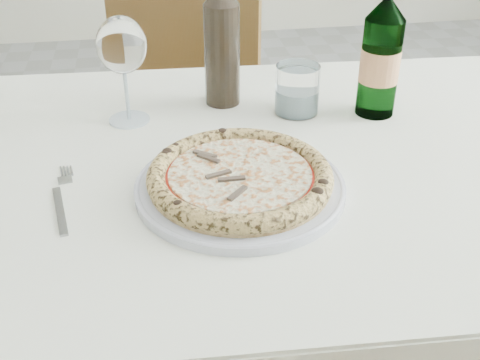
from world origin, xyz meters
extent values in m
cube|color=brown|center=(-0.17, 0.03, 0.73)|extent=(1.39, 0.84, 0.04)
cube|color=white|center=(-0.17, 0.03, 0.75)|extent=(1.45, 0.90, 0.01)
cube|color=white|center=(-0.17, 0.45, 0.64)|extent=(1.41, 0.01, 0.22)
cylinder|color=brown|center=(0.45, 0.36, 0.35)|extent=(0.06, 0.06, 0.71)
cube|color=brown|center=(-0.26, 0.68, 0.45)|extent=(0.58, 0.58, 0.04)
cube|color=brown|center=(-0.18, 0.87, 0.70)|extent=(0.43, 0.21, 0.46)
cylinder|color=brown|center=(-0.01, 0.79, 0.21)|extent=(0.04, 0.04, 0.43)
cylinder|color=brown|center=(-0.15, 0.43, 0.21)|extent=(0.04, 0.04, 0.43)
cylinder|color=brown|center=(-0.36, 0.93, 0.21)|extent=(0.04, 0.04, 0.43)
cylinder|color=brown|center=(-0.51, 0.58, 0.21)|extent=(0.04, 0.04, 0.43)
cylinder|color=silver|center=(-0.17, -0.07, 0.76)|extent=(0.32, 0.32, 0.01)
torus|color=silver|center=(-0.17, -0.07, 0.77)|extent=(0.31, 0.31, 0.01)
cylinder|color=tan|center=(-0.17, -0.07, 0.78)|extent=(0.27, 0.27, 0.01)
torus|color=tan|center=(-0.17, -0.07, 0.78)|extent=(0.28, 0.28, 0.03)
cylinder|color=#AB1D0D|center=(-0.17, -0.07, 0.78)|extent=(0.23, 0.23, 0.00)
cylinder|color=#F4E8B9|center=(-0.17, -0.07, 0.79)|extent=(0.21, 0.21, 0.00)
cube|color=brown|center=(-0.14, -0.07, 0.79)|extent=(0.04, 0.01, 0.00)
cube|color=brown|center=(-0.16, -0.03, 0.79)|extent=(0.02, 0.04, 0.00)
cube|color=brown|center=(-0.22, -0.04, 0.79)|extent=(0.04, 0.03, 0.00)
cube|color=brown|center=(-0.20, -0.09, 0.79)|extent=(0.04, 0.03, 0.00)
cube|color=brown|center=(-0.15, -0.12, 0.79)|extent=(0.02, 0.04, 0.00)
cube|color=gray|center=(-0.43, -0.08, 0.76)|extent=(0.03, 0.13, 0.00)
cube|color=gray|center=(-0.43, 0.00, 0.76)|extent=(0.02, 0.02, 0.00)
cylinder|color=gray|center=(-0.44, 0.02, 0.76)|extent=(0.00, 0.03, 0.00)
cylinder|color=gray|center=(-0.43, 0.02, 0.76)|extent=(0.00, 0.03, 0.00)
cylinder|color=gray|center=(-0.43, 0.02, 0.76)|extent=(0.00, 0.03, 0.00)
cylinder|color=gray|center=(-0.42, 0.02, 0.76)|extent=(0.00, 0.03, 0.00)
cylinder|color=silver|center=(-0.33, 0.20, 0.76)|extent=(0.07, 0.07, 0.00)
cylinder|color=silver|center=(-0.33, 0.20, 0.81)|extent=(0.01, 0.01, 0.10)
ellipsoid|color=white|center=(-0.33, 0.20, 0.90)|extent=(0.09, 0.09, 0.10)
cylinder|color=white|center=(-0.02, 0.19, 0.80)|extent=(0.08, 0.08, 0.09)
cylinder|color=#A9CAD7|center=(-0.02, 0.19, 0.78)|extent=(0.07, 0.07, 0.05)
cylinder|color=#28582C|center=(0.13, 0.16, 0.85)|extent=(0.07, 0.07, 0.18)
cone|color=#28582C|center=(0.13, 0.16, 0.96)|extent=(0.07, 0.07, 0.04)
cylinder|color=#E9C778|center=(0.13, 0.16, 0.85)|extent=(0.07, 0.07, 0.06)
cylinder|color=black|center=(-0.15, 0.25, 0.85)|extent=(0.07, 0.07, 0.19)
camera|label=1|loc=(-0.29, -0.82, 1.25)|focal=45.00mm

